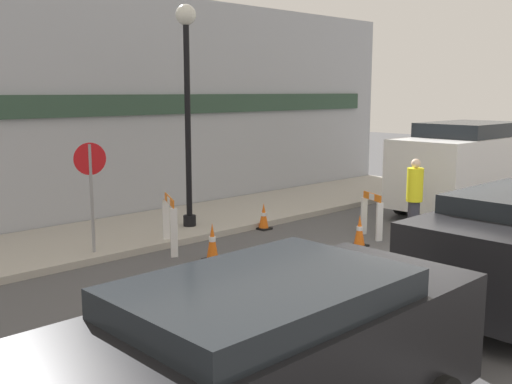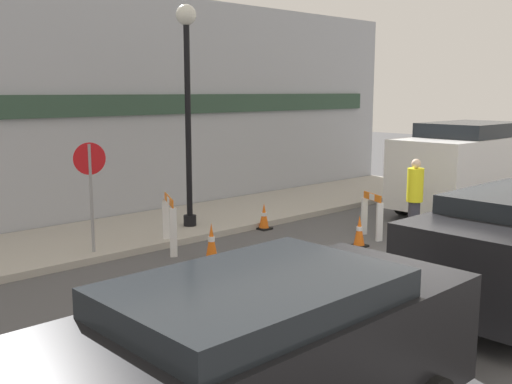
% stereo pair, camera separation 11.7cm
% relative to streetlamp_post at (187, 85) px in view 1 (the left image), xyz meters
% --- Properties ---
extents(ground_plane, '(60.00, 60.00, 0.00)m').
position_rel_streetlamp_post_xyz_m(ground_plane, '(0.77, -5.39, -3.25)').
color(ground_plane, '#4C4C4F').
extents(sidewalk_slab, '(18.00, 2.99, 0.13)m').
position_rel_streetlamp_post_xyz_m(sidewalk_slab, '(0.77, 0.61, -3.18)').
color(sidewalk_slab, '#ADA89E').
rests_on(sidewalk_slab, ground_plane).
extents(storefront_facade, '(18.00, 0.22, 5.50)m').
position_rel_streetlamp_post_xyz_m(storefront_facade, '(0.77, 2.18, -0.50)').
color(storefront_facade, '#A3A8B2').
rests_on(storefront_facade, ground_plane).
extents(streetlamp_post, '(0.44, 0.44, 4.82)m').
position_rel_streetlamp_post_xyz_m(streetlamp_post, '(0.00, 0.00, 0.00)').
color(streetlamp_post, black).
rests_on(streetlamp_post, sidewalk_slab).
extents(stop_sign, '(0.59, 0.16, 2.07)m').
position_rel_streetlamp_post_xyz_m(stop_sign, '(-2.67, -0.52, -1.73)').
color(stop_sign, gray).
rests_on(stop_sign, sidewalk_slab).
extents(barricade_0, '(0.55, 0.94, 1.10)m').
position_rel_streetlamp_post_xyz_m(barricade_0, '(-1.30, -1.06, -2.64)').
color(barricade_0, white).
rests_on(barricade_0, ground_plane).
extents(barricade_1, '(0.41, 0.70, 0.97)m').
position_rel_streetlamp_post_xyz_m(barricade_1, '(2.49, -3.16, -2.74)').
color(barricade_1, white).
rests_on(barricade_1, ground_plane).
extents(traffic_cone_0, '(0.30, 0.30, 0.66)m').
position_rel_streetlamp_post_xyz_m(traffic_cone_0, '(1.69, -3.44, -2.93)').
color(traffic_cone_0, black).
rests_on(traffic_cone_0, ground_plane).
extents(traffic_cone_1, '(0.30, 0.30, 0.72)m').
position_rel_streetlamp_post_xyz_m(traffic_cone_1, '(-1.13, -2.16, -2.90)').
color(traffic_cone_1, black).
rests_on(traffic_cone_1, ground_plane).
extents(traffic_cone_2, '(0.30, 0.30, 0.61)m').
position_rel_streetlamp_post_xyz_m(traffic_cone_2, '(1.37, -0.99, -2.96)').
color(traffic_cone_2, black).
rests_on(traffic_cone_2, ground_plane).
extents(person_worker, '(0.48, 0.48, 1.74)m').
position_rel_streetlamp_post_xyz_m(person_worker, '(2.93, -3.92, -2.31)').
color(person_worker, '#33333D').
rests_on(person_worker, ground_plane).
extents(parked_car_0, '(4.40, 1.91, 1.62)m').
position_rel_streetlamp_post_xyz_m(parked_car_0, '(-4.74, -7.19, -2.33)').
color(parked_car_0, black).
rests_on(parked_car_0, ground_plane).
extents(work_van, '(4.82, 2.09, 2.34)m').
position_rel_streetlamp_post_xyz_m(work_van, '(6.59, -3.22, -1.97)').
color(work_van, white).
rests_on(work_van, ground_plane).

